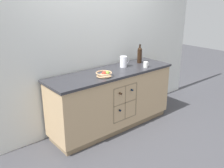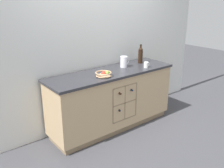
% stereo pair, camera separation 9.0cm
% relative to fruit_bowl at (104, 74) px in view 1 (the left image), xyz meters
% --- Properties ---
extents(ground_plane, '(14.00, 14.00, 0.00)m').
position_rel_fruit_bowl_xyz_m(ground_plane, '(0.25, 0.13, -0.96)').
color(ground_plane, '#424247').
extents(back_wall, '(4.40, 0.06, 2.55)m').
position_rel_fruit_bowl_xyz_m(back_wall, '(0.25, 0.49, 0.32)').
color(back_wall, silver).
rests_on(back_wall, ground_plane).
extents(kitchen_island, '(2.04, 0.63, 0.91)m').
position_rel_fruit_bowl_xyz_m(kitchen_island, '(0.25, 0.13, -0.49)').
color(kitchen_island, '#8B7354').
rests_on(kitchen_island, ground_plane).
extents(fruit_bowl, '(0.23, 0.23, 0.08)m').
position_rel_fruit_bowl_xyz_m(fruit_bowl, '(0.00, 0.00, 0.00)').
color(fruit_bowl, tan).
rests_on(fruit_bowl, kitchen_island).
extents(white_pitcher, '(0.17, 0.12, 0.17)m').
position_rel_fruit_bowl_xyz_m(white_pitcher, '(0.54, 0.20, 0.05)').
color(white_pitcher, white).
rests_on(white_pitcher, kitchen_island).
extents(ceramic_mug, '(0.11, 0.07, 0.09)m').
position_rel_fruit_bowl_xyz_m(ceramic_mug, '(0.80, -0.04, 0.00)').
color(ceramic_mug, white).
rests_on(ceramic_mug, kitchen_island).
extents(standing_wine_bottle, '(0.08, 0.08, 0.31)m').
position_rel_fruit_bowl_xyz_m(standing_wine_bottle, '(0.92, 0.22, 0.10)').
color(standing_wine_bottle, black).
rests_on(standing_wine_bottle, kitchen_island).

